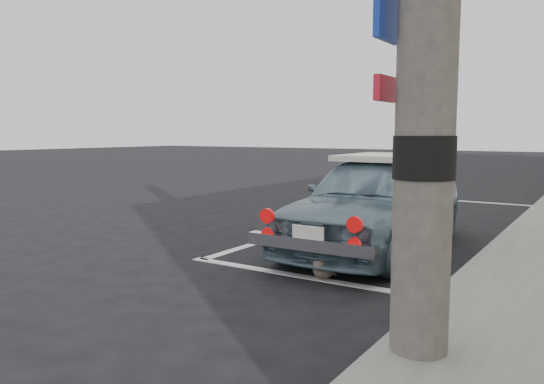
% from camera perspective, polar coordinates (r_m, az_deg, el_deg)
% --- Properties ---
extents(ground, '(80.00, 80.00, 0.00)m').
position_cam_1_polar(ground, '(6.02, 2.26, -7.48)').
color(ground, black).
rests_on(ground, ground).
extents(pline_rear, '(3.00, 0.12, 0.01)m').
position_cam_1_polar(pline_rear, '(5.36, 4.17, -9.19)').
color(pline_rear, silver).
rests_on(pline_rear, ground).
extents(pline_front, '(3.00, 0.12, 0.01)m').
position_cam_1_polar(pline_front, '(11.89, 20.57, -0.98)').
color(pline_front, silver).
rests_on(pline_front, ground).
extents(pline_side, '(0.12, 7.00, 0.01)m').
position_cam_1_polar(pline_side, '(9.03, 7.02, -2.83)').
color(pline_side, silver).
rests_on(pline_side, ground).
extents(retro_coupe, '(1.47, 3.55, 1.20)m').
position_cam_1_polar(retro_coupe, '(6.61, 11.08, -0.98)').
color(retro_coupe, slate).
rests_on(retro_coupe, ground).
extents(cat, '(0.25, 0.48, 0.26)m').
position_cam_1_polar(cat, '(5.32, 5.59, -8.07)').
color(cat, brown).
rests_on(cat, ground).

